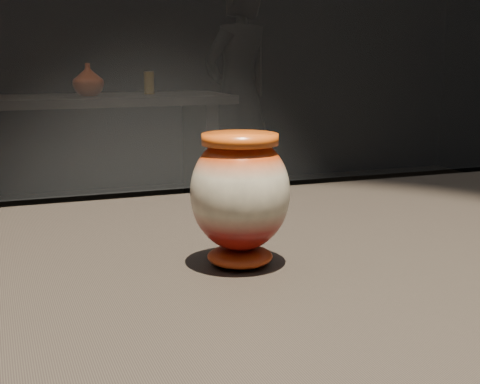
% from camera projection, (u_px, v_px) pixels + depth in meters
% --- Properties ---
extents(main_vase, '(0.13, 0.13, 0.15)m').
position_uv_depth(main_vase, '(240.00, 194.00, 0.75)').
color(main_vase, maroon).
rests_on(main_vase, display_plinth).
extents(back_shelf, '(2.00, 0.60, 0.90)m').
position_uv_depth(back_shelf, '(61.00, 142.00, 3.91)').
color(back_shelf, black).
rests_on(back_shelf, ground).
extents(back_vase_mid, '(0.25, 0.25, 0.19)m').
position_uv_depth(back_vase_mid, '(88.00, 80.00, 3.88)').
color(back_vase_mid, maroon).
rests_on(back_vase_mid, back_shelf).
extents(back_vase_right, '(0.06, 0.06, 0.14)m').
position_uv_depth(back_vase_right, '(149.00, 83.00, 4.07)').
color(back_vase_right, '#9B6B16').
rests_on(back_vase_right, back_shelf).
extents(visitor, '(0.72, 0.61, 1.69)m').
position_uv_depth(visitor, '(238.00, 94.00, 4.97)').
color(visitor, black).
rests_on(visitor, ground).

